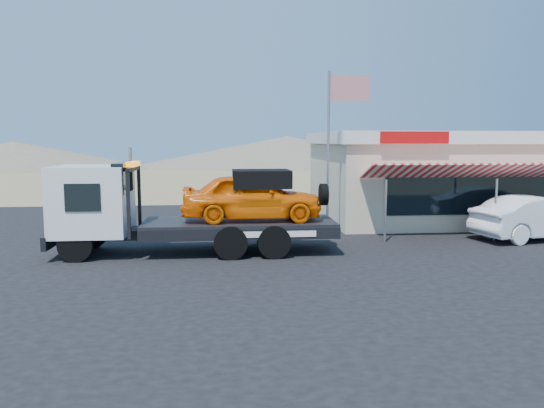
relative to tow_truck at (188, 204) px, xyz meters
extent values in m
plane|color=#937854|center=(0.20, -2.28, -1.56)|extent=(120.00, 120.00, 0.00)
cube|color=black|center=(2.20, 0.72, -1.55)|extent=(32.00, 24.00, 0.02)
cylinder|color=black|center=(-3.22, -1.01, -1.03)|extent=(1.01, 0.30, 1.01)
cylinder|color=black|center=(-3.22, 1.01, -1.03)|extent=(1.01, 0.30, 1.01)
cylinder|color=black|center=(1.30, -1.01, -1.03)|extent=(1.01, 0.55, 1.01)
cylinder|color=black|center=(1.30, 1.01, -1.03)|extent=(1.01, 0.55, 1.01)
cylinder|color=black|center=(2.61, -1.01, -1.03)|extent=(1.01, 0.55, 1.01)
cylinder|color=black|center=(2.61, 1.01, -1.03)|extent=(1.01, 0.55, 1.01)
cube|color=black|center=(0.50, 0.00, -0.88)|extent=(8.24, 1.01, 0.30)
cube|color=white|center=(-2.92, 0.00, 0.17)|extent=(2.21, 2.36, 2.11)
cube|color=black|center=(-1.97, 0.00, 0.88)|extent=(0.35, 2.01, 0.90)
cube|color=black|center=(-1.67, 0.00, 0.12)|extent=(0.10, 2.21, 2.01)
cube|color=orange|center=(-1.67, 0.00, 1.28)|extent=(0.25, 1.21, 0.15)
cube|color=black|center=(1.60, 0.00, -0.61)|extent=(6.03, 2.31, 0.15)
imported|color=#FD6705|center=(2.00, 0.00, 0.22)|extent=(4.43, 1.78, 1.51)
cube|color=black|center=(2.31, 0.00, 0.80)|extent=(1.81, 1.51, 0.55)
imported|color=silver|center=(12.33, 1.09, -0.75)|extent=(5.02, 2.66, 1.57)
cube|color=beige|center=(10.70, 6.72, 0.16)|extent=(10.00, 8.00, 3.40)
cube|color=white|center=(10.70, 6.72, 2.11)|extent=(10.40, 8.40, 0.50)
cube|color=red|center=(8.20, 2.46, 2.11)|extent=(2.60, 0.12, 0.45)
cube|color=black|center=(10.70, 2.70, -0.04)|extent=(7.00, 0.06, 1.60)
cube|color=red|center=(10.70, 1.82, 0.91)|extent=(9.00, 1.73, 0.61)
cylinder|color=#99999E|center=(6.70, 1.02, -0.44)|extent=(0.08, 0.08, 2.20)
cylinder|color=#99999E|center=(10.70, 1.02, -0.44)|extent=(0.08, 0.08, 2.20)
cylinder|color=#99999E|center=(4.90, 2.22, 1.46)|extent=(0.10, 0.10, 6.00)
cube|color=#B20C14|center=(5.65, 2.22, 3.86)|extent=(1.50, 0.02, 0.90)
ellipsoid|color=#2F3A1F|center=(-8.10, 20.60, -1.30)|extent=(0.96, 0.96, 0.52)
ellipsoid|color=#2F3A1F|center=(2.17, 22.72, -1.34)|extent=(0.82, 0.82, 0.44)
cone|color=#726B59|center=(-24.80, 52.72, 0.19)|extent=(36.00, 36.00, 3.50)
cone|color=#726B59|center=(10.20, 55.72, 0.54)|extent=(44.00, 44.00, 4.20)
cone|color=#726B59|center=(40.20, 51.72, -0.06)|extent=(32.00, 32.00, 3.00)
camera|label=1|loc=(1.04, -16.72, 1.99)|focal=35.00mm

